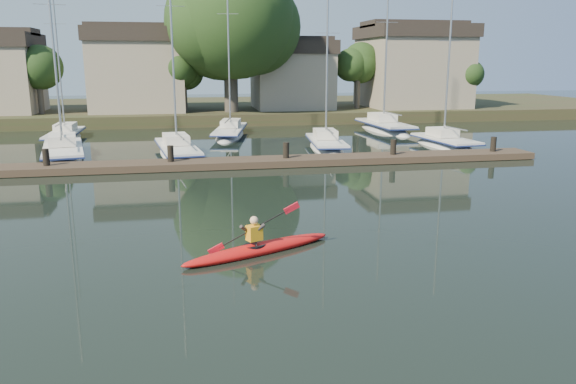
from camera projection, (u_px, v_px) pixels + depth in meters
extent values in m
plane|color=black|center=(272.00, 256.00, 15.94)|extent=(160.00, 160.00, 0.00)
ellipsoid|color=red|center=(259.00, 249.00, 16.19)|extent=(4.74, 2.60, 0.37)
cylinder|color=black|center=(254.00, 246.00, 16.07)|extent=(0.97, 0.97, 0.10)
imported|color=#2C272A|center=(254.00, 233.00, 15.98)|extent=(0.39, 0.46, 1.06)
cube|color=orange|center=(254.00, 233.00, 15.98)|extent=(0.50, 0.45, 0.44)
sphere|color=#DCAD89|center=(254.00, 220.00, 15.89)|extent=(0.24, 0.24, 0.24)
cube|color=#3F2E24|center=(230.00, 163.00, 29.29)|extent=(34.00, 2.00, 0.35)
cylinder|color=black|center=(47.00, 167.00, 27.64)|extent=(0.32, 0.32, 1.80)
cylinder|color=black|center=(171.00, 163.00, 28.72)|extent=(0.32, 0.32, 1.80)
cylinder|color=black|center=(286.00, 159.00, 29.81)|extent=(0.32, 0.32, 1.80)
cylinder|color=black|center=(393.00, 156.00, 30.89)|extent=(0.32, 0.32, 1.80)
cylinder|color=black|center=(493.00, 153.00, 31.98)|extent=(0.32, 0.32, 1.80)
ellipsoid|color=silver|center=(64.00, 164.00, 32.26)|extent=(3.76, 9.13, 1.99)
cube|color=silver|center=(63.00, 147.00, 32.05)|extent=(3.37, 7.54, 0.15)
cube|color=navy|center=(63.00, 149.00, 32.07)|extent=(3.49, 7.73, 0.08)
cube|color=silver|center=(62.00, 140.00, 32.45)|extent=(1.89, 2.71, 0.57)
cylinder|color=#9EA0A5|center=(52.00, 33.00, 30.85)|extent=(0.13, 0.13, 12.54)
cylinder|color=#9EA0A5|center=(61.00, 136.00, 30.65)|extent=(0.69, 3.33, 0.08)
cylinder|color=#9EA0A5|center=(50.00, 4.00, 30.50)|extent=(1.65, 0.33, 0.03)
ellipsoid|color=silver|center=(178.00, 161.00, 33.05)|extent=(3.14, 8.90, 1.84)
cube|color=silver|center=(177.00, 146.00, 32.85)|extent=(2.84, 7.34, 0.14)
cube|color=navy|center=(177.00, 147.00, 32.87)|extent=(2.94, 7.52, 0.08)
cube|color=silver|center=(176.00, 139.00, 33.25)|extent=(1.66, 2.59, 0.53)
cylinder|color=#9EA0A5|center=(172.00, 34.00, 31.64)|extent=(0.12, 0.12, 12.59)
cylinder|color=#9EA0A5|center=(180.00, 136.00, 31.46)|extent=(0.50, 3.29, 0.08)
cylinder|color=#9EA0A5|center=(170.00, 6.00, 31.30)|extent=(1.54, 0.23, 0.03)
ellipsoid|color=silver|center=(326.00, 154.00, 35.56)|extent=(2.79, 7.77, 1.81)
cube|color=silver|center=(326.00, 140.00, 35.37)|extent=(2.55, 6.40, 0.13)
cube|color=navy|center=(326.00, 141.00, 35.38)|extent=(2.64, 6.56, 0.08)
cube|color=silver|center=(325.00, 134.00, 35.73)|extent=(1.55, 2.26, 0.52)
cylinder|color=#9EA0A5|center=(327.00, 54.00, 34.38)|extent=(0.11, 0.11, 10.46)
cylinder|color=#9EA0A5|center=(329.00, 130.00, 34.08)|extent=(0.38, 2.88, 0.08)
cylinder|color=#9EA0A5|center=(327.00, 33.00, 34.09)|extent=(1.52, 0.19, 0.03)
ellipsoid|color=silver|center=(445.00, 152.00, 36.19)|extent=(2.72, 6.98, 1.85)
cube|color=silver|center=(445.00, 139.00, 35.99)|extent=(2.50, 5.75, 0.14)
cube|color=navy|center=(445.00, 140.00, 36.01)|extent=(2.59, 5.89, 0.08)
cube|color=silver|center=(442.00, 132.00, 36.29)|extent=(1.55, 2.03, 0.53)
cylinder|color=#9EA0A5|center=(449.00, 60.00, 35.06)|extent=(0.12, 0.12, 9.72)
cylinder|color=#9EA0A5|center=(455.00, 128.00, 34.86)|extent=(0.34, 2.58, 0.08)
cylinder|color=#9EA0A5|center=(450.00, 41.00, 34.79)|extent=(1.55, 0.19, 0.03)
ellipsoid|color=silver|center=(66.00, 144.00, 39.56)|extent=(1.92, 8.15, 1.72)
cube|color=silver|center=(64.00, 132.00, 39.37)|extent=(1.82, 6.69, 0.13)
cube|color=navy|center=(65.00, 133.00, 39.39)|extent=(1.90, 6.85, 0.07)
cube|color=silver|center=(65.00, 127.00, 39.76)|extent=(1.27, 2.28, 0.50)
cylinder|color=#9EA0A5|center=(57.00, 45.00, 38.25)|extent=(0.11, 0.11, 11.77)
cylinder|color=#9EA0A5|center=(60.00, 124.00, 38.04)|extent=(0.08, 3.10, 0.07)
cylinder|color=#9EA0A5|center=(55.00, 24.00, 37.93)|extent=(1.45, 0.03, 0.03)
ellipsoid|color=silver|center=(230.00, 140.00, 41.66)|extent=(3.74, 9.53, 1.77)
cube|color=silver|center=(230.00, 129.00, 41.47)|extent=(3.32, 7.87, 0.13)
cube|color=navy|center=(230.00, 130.00, 41.48)|extent=(3.43, 8.06, 0.07)
cube|color=silver|center=(231.00, 123.00, 41.93)|extent=(1.79, 2.82, 0.51)
cylinder|color=#9EA0A5|center=(228.00, 37.00, 40.24)|extent=(0.11, 0.11, 13.06)
cylinder|color=#9EA0A5|center=(228.00, 120.00, 39.93)|extent=(0.77, 3.49, 0.07)
cylinder|color=#9EA0A5|center=(228.00, 14.00, 39.88)|extent=(1.47, 0.32, 0.03)
ellipsoid|color=silver|center=(384.00, 136.00, 44.43)|extent=(2.76, 9.01, 2.11)
cube|color=silver|center=(385.00, 123.00, 44.20)|extent=(2.57, 7.40, 0.16)
cube|color=navy|center=(385.00, 124.00, 44.22)|extent=(2.67, 7.58, 0.09)
cube|color=silver|center=(382.00, 117.00, 44.61)|extent=(1.67, 2.56, 0.61)
cylinder|color=#9EA0A5|center=(386.00, 42.00, 43.04)|extent=(0.13, 0.13, 12.24)
cylinder|color=#9EA0A5|center=(392.00, 113.00, 42.73)|extent=(0.25, 3.38, 0.09)
cylinder|color=#9EA0A5|center=(387.00, 22.00, 42.70)|extent=(1.78, 0.12, 0.03)
cube|color=#2B361B|center=(205.00, 109.00, 57.92)|extent=(90.00, 24.00, 1.00)
cube|color=gray|center=(139.00, 77.00, 50.29)|extent=(8.00, 8.00, 6.00)
cube|color=black|center=(136.00, 35.00, 49.47)|extent=(8.40, 8.40, 1.20)
cube|color=gray|center=(292.00, 81.00, 52.94)|extent=(7.00, 7.00, 5.00)
cube|color=black|center=(292.00, 48.00, 52.23)|extent=(7.35, 7.35, 1.20)
cube|color=gray|center=(412.00, 73.00, 54.94)|extent=(9.00, 9.00, 6.50)
cube|color=black|center=(414.00, 32.00, 54.06)|extent=(9.45, 9.45, 1.20)
cylinder|color=#463E38|center=(231.00, 83.00, 48.99)|extent=(1.20, 1.20, 5.00)
sphere|color=black|center=(230.00, 23.00, 47.84)|extent=(8.50, 8.50, 8.50)
cylinder|color=#463E38|center=(40.00, 96.00, 47.28)|extent=(0.48, 0.48, 3.00)
sphere|color=black|center=(37.00, 66.00, 46.71)|extent=(3.40, 3.40, 3.40)
cylinder|color=#463E38|center=(185.00, 96.00, 48.99)|extent=(0.38, 0.38, 2.80)
sphere|color=black|center=(184.00, 70.00, 48.49)|extent=(2.72, 2.72, 2.72)
cylinder|color=#463E38|center=(357.00, 91.00, 52.80)|extent=(0.50, 0.50, 3.20)
sphere|color=black|center=(358.00, 62.00, 52.19)|extent=(3.57, 3.57, 3.57)
cylinder|color=#463E38|center=(463.00, 94.00, 53.24)|extent=(0.41, 0.41, 2.60)
sphere|color=black|center=(465.00, 71.00, 52.75)|extent=(2.89, 2.89, 2.89)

